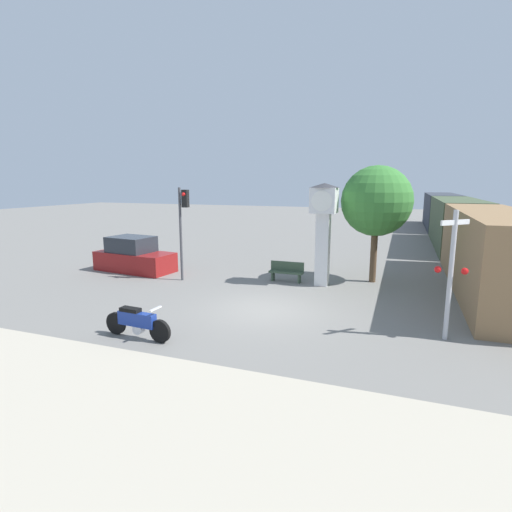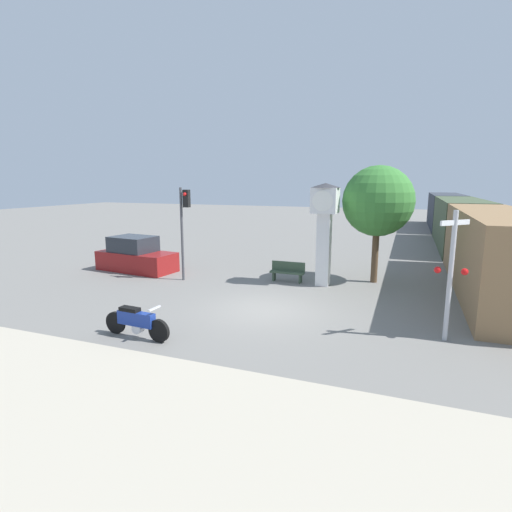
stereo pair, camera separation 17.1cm
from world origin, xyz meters
name	(u,v)px [view 2 (the right image)]	position (x,y,z in m)	size (l,w,h in m)	color
ground_plane	(265,310)	(0.00, 0.00, 0.00)	(120.00, 120.00, 0.00)	slate
sidewalk_strip	(123,433)	(0.00, -7.82, 0.05)	(36.00, 6.00, 0.10)	#B2A893
motorcycle	(136,322)	(-2.72, -3.82, 0.50)	(2.34, 0.51, 1.03)	black
clock_tower	(325,218)	(1.24, 4.31, 3.03)	(1.32, 1.32, 4.55)	white
freight_train	(460,223)	(8.13, 18.50, 1.70)	(2.80, 37.97, 3.40)	olive
traffic_light	(184,217)	(-5.01, 2.91, 2.99)	(0.50, 0.35, 4.35)	#47474C
railroad_crossing_signal	(451,271)	(5.91, -0.74, 2.09)	(0.90, 0.82, 3.83)	#B7B7BC
street_tree	(378,201)	(3.35, 5.70, 3.73)	(3.18, 3.18, 5.34)	brown
bench	(288,271)	(-0.44, 4.40, 0.49)	(1.60, 0.44, 0.92)	#384C38
parked_car	(136,256)	(-8.55, 3.83, 0.75)	(4.39, 2.31, 1.80)	maroon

